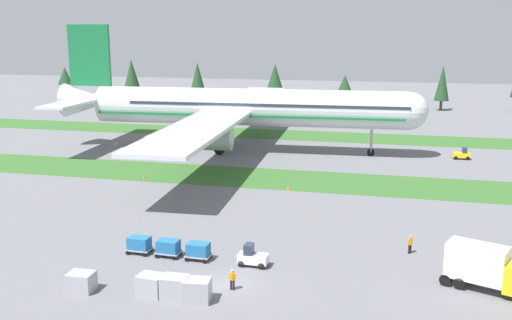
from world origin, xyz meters
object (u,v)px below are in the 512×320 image
uld_container_1 (81,282)px  catering_truck (488,267)px  cargo_dolly_lead (198,250)px  ground_crew_marshaller (410,244)px  ground_crew_loader (232,279)px  taxiway_marker_1 (288,188)px  baggage_tug (252,257)px  cargo_dolly_third (139,244)px  taxiway_marker_0 (144,177)px  uld_container_3 (197,290)px  uld_container_0 (151,285)px  uld_container_2 (175,287)px  cargo_dolly_second (168,247)px  airliner (237,107)px  pushback_tractor (462,154)px

uld_container_1 → catering_truck: bearing=13.7°
cargo_dolly_lead → ground_crew_marshaller: 19.37m
ground_crew_loader → ground_crew_marshaller: bearing=-130.6°
ground_crew_marshaller → taxiway_marker_1: bearing=-106.7°
baggage_tug → ground_crew_loader: (-0.37, -5.05, 0.13)m
cargo_dolly_third → taxiway_marker_0: 28.05m
uld_container_3 → taxiway_marker_0: bearing=120.1°
uld_container_1 → taxiway_marker_0: 35.62m
catering_truck → uld_container_0: size_ratio=3.66×
cargo_dolly_third → ground_crew_marshaller: (24.20, 5.80, 0.03)m
catering_truck → uld_container_2: 24.42m
cargo_dolly_third → taxiway_marker_1: cargo_dolly_third is taller
cargo_dolly_lead → ground_crew_marshaller: size_ratio=1.30×
baggage_tug → uld_container_0: (-6.29, -7.27, -0.02)m
ground_crew_loader → uld_container_1: (-11.49, -2.95, -0.19)m
uld_container_3 → catering_truck: bearing=18.2°
uld_container_2 → taxiway_marker_0: (-17.75, 33.63, -0.59)m
cargo_dolly_lead → uld_container_2: (0.79, -7.67, -0.04)m
cargo_dolly_third → ground_crew_loader: (10.45, -5.47, 0.03)m
cargo_dolly_second → airliner: bearing=-169.8°
cargo_dolly_second → uld_container_3: 9.59m
catering_truck → uld_container_3: 22.71m
baggage_tug → taxiway_marker_1: baggage_tug is taller
pushback_tractor → airliner: bearing=90.0°
taxiway_marker_0 → taxiway_marker_1: bearing=-3.4°
uld_container_1 → uld_container_2: size_ratio=1.00×
cargo_dolly_third → uld_container_1: size_ratio=1.13×
catering_truck → taxiway_marker_0: bearing=-101.2°
ground_crew_marshaller → uld_container_0: ground_crew_marshaller is taller
pushback_tractor → taxiway_marker_0: bearing=115.0°
uld_container_3 → cargo_dolly_third: bearing=136.5°
baggage_tug → ground_crew_loader: 5.06m
pushback_tractor → uld_container_3: bearing=153.7°
ground_crew_marshaller → uld_container_3: ground_crew_marshaller is taller
cargo_dolly_second → ground_crew_marshaller: size_ratio=1.30×
baggage_tug → ground_crew_loader: bearing=-1.9°
airliner → uld_container_0: airliner is taller
airliner → ground_crew_marshaller: size_ratio=44.13×
pushback_tractor → uld_container_3: (-24.59, -57.25, 0.05)m
cargo_dolly_third → pushback_tractor: bearing=148.5°
catering_truck → uld_container_1: 31.93m
baggage_tug → cargo_dolly_second: bearing=-90.0°
baggage_tug → uld_container_0: size_ratio=1.32×
taxiway_marker_0 → cargo_dolly_lead: bearing=-56.8°
pushback_tractor → uld_container_2: bearing=152.1°
catering_truck → uld_container_0: 26.35m
uld_container_2 → taxiway_marker_1: size_ratio=3.34×
cargo_dolly_lead → catering_truck: 24.19m
airliner → ground_crew_marshaller: airliner is taller
ground_crew_marshaller → uld_container_1: 28.98m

